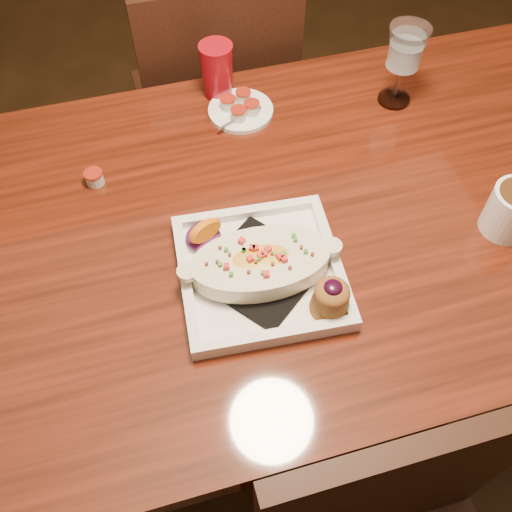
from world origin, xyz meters
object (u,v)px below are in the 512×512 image
object	(u,v)px
plate	(265,269)
red_tumbler	(217,71)
goblet	(405,52)
table	(283,246)
saucer	(240,109)
chair_far	(216,106)

from	to	relation	value
plate	red_tumbler	bearing A→B (deg)	90.18
goblet	plate	bearing A→B (deg)	-137.26
table	red_tumbler	bearing A→B (deg)	95.59
table	red_tumbler	distance (m)	0.42
plate	saucer	size ratio (longest dim) A/B	2.10
plate	goblet	xyz separation A→B (m)	(0.41, 0.38, 0.10)
table	plate	world-z (taller)	plate
chair_far	saucer	xyz separation A→B (m)	(-0.01, -0.32, 0.25)
table	plate	size ratio (longest dim) A/B	4.97
plate	goblet	distance (m)	0.57
chair_far	saucer	size ratio (longest dim) A/B	6.47
goblet	saucer	size ratio (longest dim) A/B	1.26
table	chair_far	world-z (taller)	chair_far
saucer	table	bearing A→B (deg)	-88.71
chair_far	red_tumbler	bearing A→B (deg)	81.17
goblet	saucer	distance (m)	0.37
goblet	saucer	world-z (taller)	goblet
plate	red_tumbler	distance (m)	0.51
chair_far	plate	world-z (taller)	chair_far
plate	table	bearing A→B (deg)	63.31
goblet	red_tumbler	xyz separation A→B (m)	(-0.37, 0.13, -0.06)
plate	chair_far	bearing A→B (deg)	88.69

